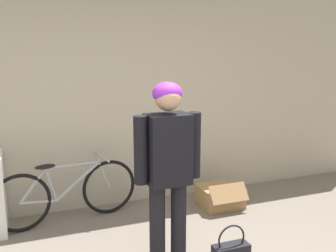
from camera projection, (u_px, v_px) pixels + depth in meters
The scene contains 4 objects.
wall_back at pixel (104, 101), 4.67m from camera, with size 8.00×0.07×2.60m.
person at pixel (168, 160), 3.30m from camera, with size 0.59×0.26×1.66m.
bicycle at pixel (67, 192), 4.36m from camera, with size 1.63×0.46×0.72m.
cardboard_box at pixel (220, 196), 4.84m from camera, with size 0.50×0.50×0.33m.
Camera 1 is at (-0.95, -2.08, 1.96)m, focal length 42.00 mm.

